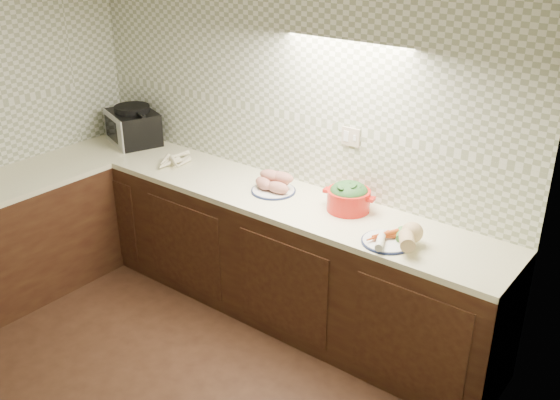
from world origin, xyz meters
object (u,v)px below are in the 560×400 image
Objects in this scene: sweet_potato_plate at (274,184)px; veg_plate at (400,236)px; toaster_oven at (133,126)px; dutch_oven at (349,197)px; parsnip_pile at (171,158)px; onion_bowl at (278,180)px.

sweet_potato_plate reaches higher than veg_plate.
veg_plate is at bearing 15.58° from toaster_oven.
sweet_potato_plate is 0.88× the size of dutch_oven.
parsnip_pile is 1.54m from dutch_oven.
toaster_oven reaches higher than parsnip_pile.
sweet_potato_plate is at bearing 2.58° from parsnip_pile.
dutch_oven is 0.91× the size of veg_plate.
parsnip_pile is 0.88× the size of dutch_oven.
onion_bowl is at bearing 165.35° from dutch_oven.
onion_bowl is (1.49, 0.04, -0.11)m from toaster_oven.
toaster_oven is 0.59m from parsnip_pile.
toaster_oven is 2.10m from dutch_oven.
veg_plate is at bearing -32.31° from dutch_oven.
onion_bowl is 1.11m from veg_plate.
parsnip_pile is 0.94m from onion_bowl.
dutch_oven is 0.52m from veg_plate.
sweet_potato_plate is (0.97, 0.04, 0.02)m from parsnip_pile.
toaster_oven is 1.74× the size of parsnip_pile.
toaster_oven reaches higher than sweet_potato_plate.
dutch_oven is at bearing 5.60° from sweet_potato_plate.
toaster_oven is 1.49m from onion_bowl.
sweet_potato_plate is at bearing 172.08° from veg_plate.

